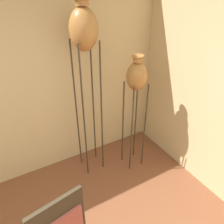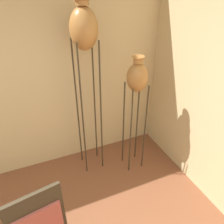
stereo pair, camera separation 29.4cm
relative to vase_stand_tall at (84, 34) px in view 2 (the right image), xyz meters
name	(u,v)px [view 2 (the right image)]	position (x,y,z in m)	size (l,w,h in m)	color
wall_back	(4,85)	(-0.96, 0.35, -0.60)	(8.29, 0.06, 2.70)	#D1B784
vase_stand_tall	(84,34)	(0.00, 0.00, 0.00)	(0.32, 0.32, 2.30)	#382D1E
vase_stand_medium	(137,81)	(0.57, -0.25, -0.56)	(0.26, 0.26, 1.70)	#382D1E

